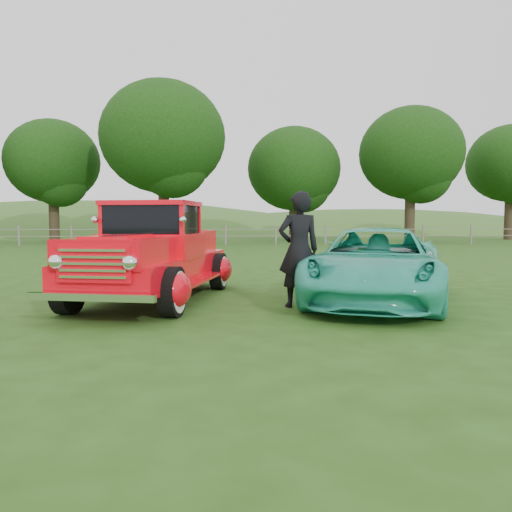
{
  "coord_description": "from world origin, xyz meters",
  "views": [
    {
      "loc": [
        0.11,
        -7.7,
        1.43
      ],
      "look_at": [
        0.62,
        1.2,
        0.8
      ],
      "focal_mm": 35.0,
      "sensor_mm": 36.0,
      "label": 1
    }
  ],
  "objects": [
    {
      "name": "tree_far_east",
      "position": [
        22.0,
        30.0,
        5.86
      ],
      "size": [
        6.6,
        6.6,
        8.86
      ],
      "color": "#2D2316",
      "rests_on": "ground"
    },
    {
      "name": "teal_sedan",
      "position": [
        2.73,
        0.91,
        0.66
      ],
      "size": [
        3.72,
        5.19,
        1.31
      ],
      "primitive_type": "imported",
      "rotation": [
        0.0,
        0.0,
        -0.36
      ],
      "color": "#2FBC9D",
      "rests_on": "ground"
    },
    {
      "name": "red_pickup",
      "position": [
        -1.22,
        1.35,
        0.8
      ],
      "size": [
        2.95,
        5.23,
        1.78
      ],
      "rotation": [
        0.0,
        0.0,
        -0.21
      ],
      "color": "black",
      "rests_on": "ground"
    },
    {
      "name": "distant_hills",
      "position": [
        -4.08,
        59.46,
        -4.55
      ],
      "size": [
        116.0,
        60.0,
        18.0
      ],
      "color": "#386625",
      "rests_on": "ground"
    },
    {
      "name": "tree_mid_east",
      "position": [
        13.0,
        27.0,
        6.17
      ],
      "size": [
        7.2,
        7.2,
        9.44
      ],
      "color": "#2D2316",
      "rests_on": "ground"
    },
    {
      "name": "tree_near_west",
      "position": [
        -4.0,
        25.0,
        6.8
      ],
      "size": [
        8.0,
        8.0,
        10.42
      ],
      "color": "#2D2316",
      "rests_on": "ground"
    },
    {
      "name": "man",
      "position": [
        1.29,
        0.5,
        0.96
      ],
      "size": [
        0.76,
        0.55,
        1.92
      ],
      "primitive_type": "imported",
      "rotation": [
        0.0,
        0.0,
        3.28
      ],
      "color": "black",
      "rests_on": "ground"
    },
    {
      "name": "tree_near_east",
      "position": [
        5.0,
        29.0,
        5.25
      ],
      "size": [
        6.8,
        6.8,
        8.33
      ],
      "color": "#2D2316",
      "rests_on": "ground"
    },
    {
      "name": "fence_line",
      "position": [
        0.0,
        22.0,
        0.6
      ],
      "size": [
        48.0,
        0.12,
        1.2
      ],
      "color": "slate",
      "rests_on": "ground"
    },
    {
      "name": "ground",
      "position": [
        0.0,
        0.0,
        0.0
      ],
      "size": [
        140.0,
        140.0,
        0.0
      ],
      "primitive_type": "plane",
      "color": "#264612",
      "rests_on": "ground"
    },
    {
      "name": "tree_mid_west",
      "position": [
        -12.0,
        28.0,
        5.55
      ],
      "size": [
        6.4,
        6.4,
        8.46
      ],
      "color": "#2D2316",
      "rests_on": "ground"
    }
  ]
}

